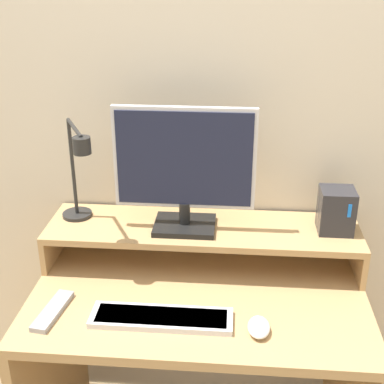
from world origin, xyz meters
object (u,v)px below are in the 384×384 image
object	(u,v)px
router_dock	(336,210)
remote_control	(53,311)
monitor	(184,167)
keyboard	(161,318)
desk_lamp	(78,174)
mouse	(259,327)

from	to	relation	value
router_dock	remote_control	bearing A→B (deg)	-158.56
monitor	keyboard	world-z (taller)	monitor
monitor	desk_lamp	bearing A→B (deg)	-175.76
monitor	router_dock	distance (m)	0.51
router_dock	keyboard	distance (m)	0.66
keyboard	remote_control	xyz separation A→B (m)	(-0.32, 0.01, -0.00)
desk_lamp	router_dock	distance (m)	0.83
desk_lamp	remote_control	bearing A→B (deg)	-94.37
mouse	monitor	bearing A→B (deg)	124.66
monitor	desk_lamp	distance (m)	0.34
monitor	keyboard	distance (m)	0.47
desk_lamp	router_dock	xyz separation A→B (m)	(0.82, 0.05, -0.12)
desk_lamp	keyboard	bearing A→B (deg)	-44.58
keyboard	mouse	xyz separation A→B (m)	(0.28, -0.03, 0.01)
remote_control	mouse	bearing A→B (deg)	-3.32
desk_lamp	mouse	world-z (taller)	desk_lamp
router_dock	keyboard	world-z (taller)	router_dock
monitor	keyboard	bearing A→B (deg)	-96.52
monitor	mouse	distance (m)	0.54
desk_lamp	keyboard	size ratio (longest dim) A/B	0.86
desk_lamp	keyboard	xyz separation A→B (m)	(0.30, -0.30, -0.31)
keyboard	monitor	bearing A→B (deg)	83.48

